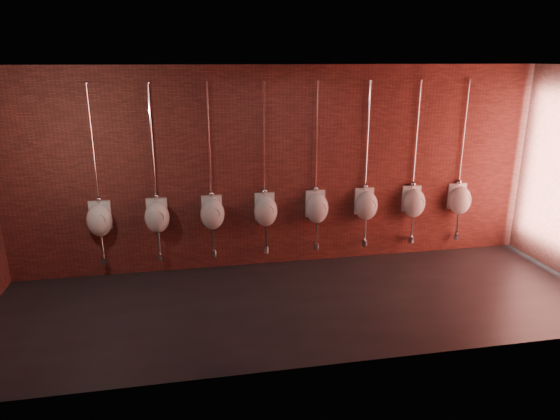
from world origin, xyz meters
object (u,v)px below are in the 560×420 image
Objects in this scene: urinal_0 at (100,219)px; urinal_4 at (317,207)px; urinal_2 at (212,213)px; urinal_6 at (414,202)px; urinal_7 at (460,200)px; urinal_1 at (157,216)px; urinal_3 at (266,210)px; urinal_5 at (366,205)px.

urinal_0 is 3.38m from urinal_4.
urinal_2 is 3.38m from urinal_6.
urinal_2 is 1.00× the size of urinal_7.
urinal_4 is at bearing 0.00° from urinal_1.
urinal_4 is at bearing 0.00° from urinal_2.
urinal_0 is 5.91m from urinal_7.
urinal_7 is at bearing 0.00° from urinal_1.
urinal_6 is at bearing 0.00° from urinal_4.
urinal_0 and urinal_7 have the same top height.
urinal_1 is at bearing 180.00° from urinal_6.
urinal_7 is (0.84, 0.00, 0.00)m from urinal_6.
urinal_3 and urinal_5 have the same top height.
urinal_0 and urinal_6 have the same top height.
urinal_1 is 3.38m from urinal_5.
urinal_0 is 0.84m from urinal_1.
urinal_2 is at bearing 180.00° from urinal_5.
urinal_3 is 1.00× the size of urinal_6.
urinal_1 is 1.69m from urinal_3.
urinal_1 and urinal_3 have the same top height.
urinal_1 is 1.00× the size of urinal_6.
urinal_2 and urinal_4 have the same top height.
urinal_1 and urinal_6 have the same top height.
urinal_0 is at bearing 180.00° from urinal_5.
urinal_7 is at bearing 0.00° from urinal_3.
urinal_5 is at bearing 180.00° from urinal_7.
urinal_0 and urinal_1 have the same top height.
urinal_7 is (3.38, 0.00, 0.00)m from urinal_3.
urinal_4 is 1.69m from urinal_6.
urinal_0 and urinal_4 have the same top height.
urinal_3 is (2.53, 0.00, 0.00)m from urinal_0.
urinal_1 and urinal_7 have the same top height.
urinal_2 is at bearing 180.00° from urinal_6.
urinal_4 and urinal_7 have the same top height.
urinal_0 is 1.69m from urinal_2.
urinal_1 is 1.00× the size of urinal_7.
urinal_6 is (0.84, 0.00, 0.00)m from urinal_5.
urinal_4 is at bearing 180.00° from urinal_6.
urinal_4 is (3.38, 0.00, 0.00)m from urinal_0.
urinal_6 is at bearing 180.00° from urinal_7.
urinal_2 is (0.84, 0.00, 0.00)m from urinal_1.
urinal_5 and urinal_6 have the same top height.
urinal_5 is at bearing 0.00° from urinal_1.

